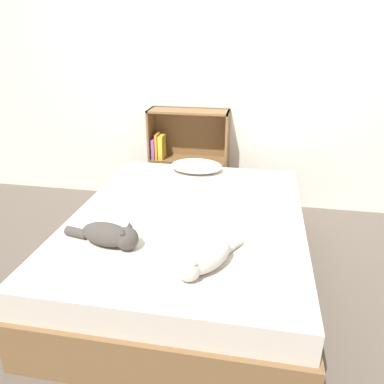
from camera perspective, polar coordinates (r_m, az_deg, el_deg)
The scene contains 7 objects.
ground_plane at distance 2.84m, azimuth -0.58°, elevation -12.57°, with size 8.00×8.00×0.00m, color brown.
wall_back at distance 3.69m, azimuth 3.66°, elevation 16.91°, with size 8.00×0.06×2.50m.
bed at distance 2.70m, azimuth -0.60°, elevation -8.27°, with size 1.59×2.04×0.51m.
pillow at distance 3.32m, azimuth 0.70°, elevation 3.98°, with size 0.46×0.31×0.10m.
cat_light at distance 1.99m, azimuth 2.01°, elevation -9.92°, with size 0.35×0.47×0.15m.
cat_dark at distance 2.24m, azimuth -12.36°, elevation -6.45°, with size 0.49×0.23×0.16m.
bookshelf at distance 3.77m, azimuth -0.75°, elevation 5.37°, with size 0.77×0.26×0.98m.
Camera 1 is at (0.45, -2.25, 1.68)m, focal length 35.00 mm.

